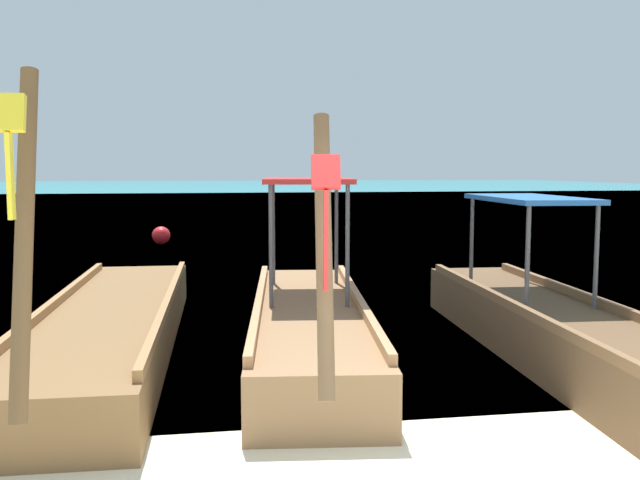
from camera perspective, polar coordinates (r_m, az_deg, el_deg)
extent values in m
plane|color=teal|center=(65.73, -8.35, 3.89)|extent=(120.00, 120.00, 0.00)
cube|color=brown|center=(8.76, -16.52, -6.92)|extent=(1.56, 6.85, 0.55)
cube|color=#996C3F|center=(8.82, -20.82, -4.82)|extent=(0.24, 6.27, 0.10)
cube|color=#996C3F|center=(8.62, -12.25, -4.80)|extent=(0.24, 6.27, 0.10)
cylinder|color=brown|center=(5.06, -22.93, 0.05)|extent=(0.14, 0.76, 2.34)
cube|color=yellow|center=(4.84, -24.01, 9.42)|extent=(0.20, 0.13, 0.25)
cube|color=yellow|center=(4.81, -23.88, 4.77)|extent=(0.03, 0.08, 0.55)
cube|color=olive|center=(8.34, -0.90, -7.24)|extent=(1.89, 5.79, 0.58)
cube|color=#AF7F52|center=(8.27, -4.99, -4.97)|extent=(0.67, 5.20, 0.10)
cube|color=#AF7F52|center=(8.31, 3.16, -4.90)|extent=(0.67, 5.20, 0.10)
cylinder|color=brown|center=(5.09, 0.32, -0.91)|extent=(0.22, 0.86, 2.04)
cube|color=red|center=(4.85, 0.47, 5.53)|extent=(0.21, 0.16, 0.25)
cube|color=red|center=(4.85, 0.48, -0.01)|extent=(0.04, 0.08, 0.70)
cylinder|color=#4C4C51|center=(8.02, -4.01, -0.54)|extent=(0.06, 0.06, 1.42)
cylinder|color=#4C4C51|center=(8.05, 2.25, -0.50)|extent=(0.06, 0.06, 1.42)
cylinder|color=#4C4C51|center=(9.72, -3.83, 0.58)|extent=(0.06, 0.06, 1.42)
cylinder|color=#4C4C51|center=(9.74, 1.34, 0.61)|extent=(0.06, 0.06, 1.42)
cube|color=#AD2323|center=(8.83, -1.08, 4.86)|extent=(1.27, 2.01, 0.06)
cube|color=brown|center=(8.48, 18.43, -7.21)|extent=(1.48, 6.39, 0.61)
cube|color=brown|center=(8.20, 15.15, -5.02)|extent=(0.40, 5.83, 0.10)
cube|color=brown|center=(8.64, 21.70, -4.69)|extent=(0.40, 5.83, 0.10)
cylinder|color=#4C4C51|center=(8.03, 16.53, -1.45)|extent=(0.05, 0.05, 1.16)
cylinder|color=#4C4C51|center=(8.36, 21.55, -1.33)|extent=(0.05, 0.05, 1.16)
cylinder|color=#4C4C51|center=(9.79, 12.23, -0.06)|extent=(0.05, 0.05, 1.16)
cylinder|color=#4C4C51|center=(10.07, 16.52, -0.01)|extent=(0.05, 0.05, 1.16)
cube|color=#235BA3|center=(9.00, 16.64, 3.23)|extent=(1.08, 2.15, 0.06)
sphere|color=red|center=(20.57, -12.79, 0.36)|extent=(0.52, 0.52, 0.52)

